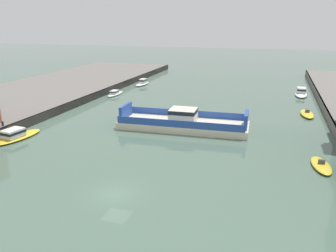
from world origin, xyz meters
name	(u,v)px	position (x,y,z in m)	size (l,w,h in m)	color
ground_plane	(116,194)	(0.00, 0.00, 0.00)	(400.00, 400.00, 0.00)	#4C6656
chain_ferry	(183,122)	(0.71, 22.83, 1.01)	(20.74, 7.54, 3.30)	beige
moored_boat_near_left	(143,83)	(-20.07, 57.46, 0.59)	(2.38, 6.89, 1.59)	white
moored_boat_near_right	(321,165)	(20.09, 13.06, 0.25)	(2.71, 5.73, 0.98)	yellow
moored_boat_mid_left	(307,114)	(20.16, 37.27, 0.29)	(2.69, 6.49, 1.07)	yellow
moored_boat_mid_right	(115,93)	(-21.25, 43.11, 0.42)	(2.03, 6.72, 1.15)	white
moored_boat_far_left	(15,135)	(-21.13, 10.47, 0.60)	(4.03, 8.61, 1.59)	yellow
moored_boat_far_right	(301,93)	(20.08, 55.81, 0.65)	(2.85, 7.92, 1.75)	white
bollard_left_aft	(3,123)	(-23.83, 11.19, 1.94)	(0.32, 0.32, 0.71)	black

